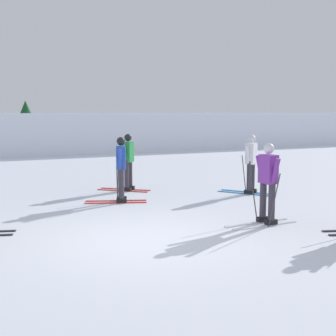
{
  "coord_description": "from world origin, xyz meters",
  "views": [
    {
      "loc": [
        -2.74,
        -7.26,
        2.34
      ],
      "look_at": [
        1.82,
        2.99,
        0.9
      ],
      "focal_mm": 46.38,
      "sensor_mm": 36.0,
      "label": 1
    }
  ],
  "objects": [
    {
      "name": "skier_white",
      "position": [
        4.49,
        3.1,
        0.92
      ],
      "size": [
        1.25,
        1.51,
        1.71
      ],
      "color": "#237AC6",
      "rests_on": "ground"
    },
    {
      "name": "skier_green",
      "position": [
        1.4,
        5.01,
        0.92
      ],
      "size": [
        1.46,
        1.31,
        1.71
      ],
      "color": "red",
      "rests_on": "ground"
    },
    {
      "name": "conifer_far_left",
      "position": [
        0.0,
        19.12,
        1.84
      ],
      "size": [
        1.99,
        1.99,
        3.03
      ],
      "color": "#513823",
      "rests_on": "ground"
    },
    {
      "name": "far_snow_ridge",
      "position": [
        0.0,
        21.01,
        1.15
      ],
      "size": [
        80.0,
        9.33,
        2.31
      ],
      "primitive_type": "cube",
      "color": "silver",
      "rests_on": "ground"
    },
    {
      "name": "ground_plane",
      "position": [
        0.0,
        0.0,
        0.0
      ],
      "size": [
        120.0,
        120.0,
        0.0
      ],
      "primitive_type": "plane",
      "color": "silver"
    },
    {
      "name": "skier_purple",
      "position": [
        2.8,
        0.06,
        0.92
      ],
      "size": [
        1.61,
        1.0,
        1.71
      ],
      "color": "silver",
      "rests_on": "ground"
    },
    {
      "name": "skier_blue",
      "position": [
        0.69,
        3.47,
        0.92
      ],
      "size": [
        1.63,
        0.95,
        1.71
      ],
      "color": "red",
      "rests_on": "ground"
    }
  ]
}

